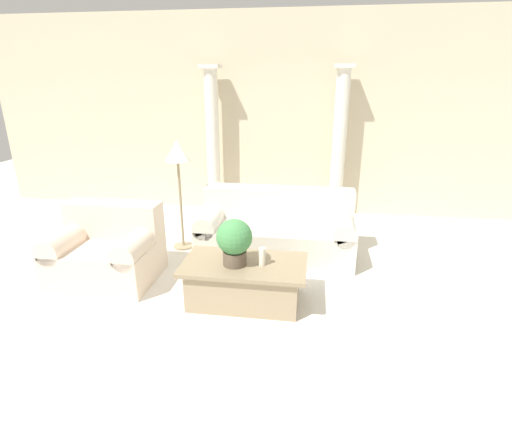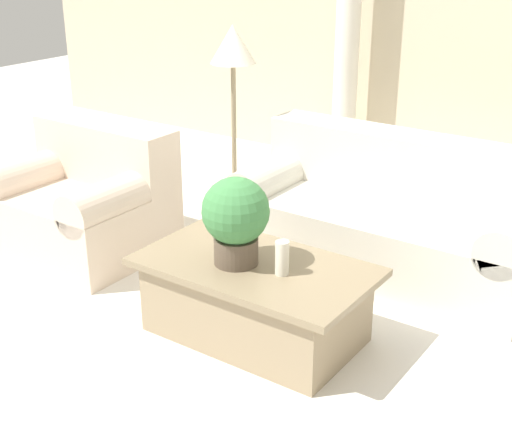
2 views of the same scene
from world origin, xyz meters
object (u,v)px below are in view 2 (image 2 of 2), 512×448
(potted_plant, at_px, (236,217))
(coffee_table, at_px, (255,299))
(sofa_long, at_px, (389,217))
(loveseat, at_px, (85,200))
(floor_lamp, at_px, (233,62))

(potted_plant, bearing_deg, coffee_table, 30.22)
(coffee_table, relative_size, potted_plant, 2.64)
(sofa_long, bearing_deg, coffee_table, -99.37)
(loveseat, relative_size, coffee_table, 0.89)
(coffee_table, xyz_separation_m, potted_plant, (-0.09, -0.05, 0.48))
(sofa_long, distance_m, floor_lamp, 1.55)
(floor_lamp, bearing_deg, sofa_long, -1.55)
(coffee_table, relative_size, floor_lamp, 0.86)
(loveseat, height_order, floor_lamp, floor_lamp)
(loveseat, relative_size, potted_plant, 2.34)
(loveseat, bearing_deg, potted_plant, -12.62)
(potted_plant, relative_size, floor_lamp, 0.32)
(coffee_table, bearing_deg, loveseat, 169.75)
(sofa_long, relative_size, floor_lamp, 1.34)
(sofa_long, bearing_deg, loveseat, -153.06)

